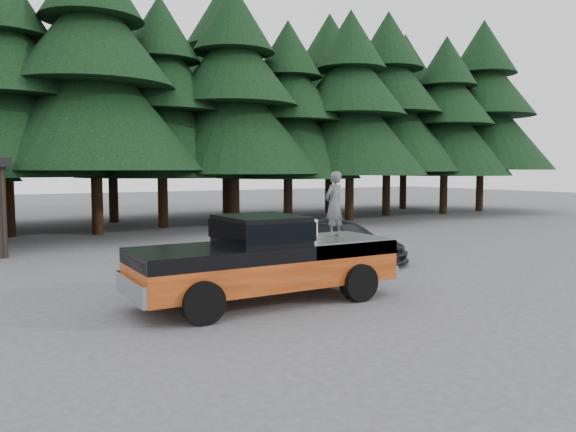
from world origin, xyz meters
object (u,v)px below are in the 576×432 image
pickup_truck (265,272)px  air_compressor (301,229)px  parked_car (343,242)px  man_on_bed (334,204)px

pickup_truck → air_compressor: size_ratio=9.64×
pickup_truck → parked_car: bearing=37.4°
pickup_truck → man_on_bed: size_ratio=3.89×
man_on_bed → parked_car: bearing=-147.1°
parked_car → air_compressor: bearing=-155.6°
air_compressor → man_on_bed: bearing=-6.2°
air_compressor → pickup_truck: bearing=-165.7°
pickup_truck → air_compressor: bearing=11.5°
pickup_truck → parked_car: (4.77, 3.64, -0.04)m
parked_car → pickup_truck: bearing=-160.9°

